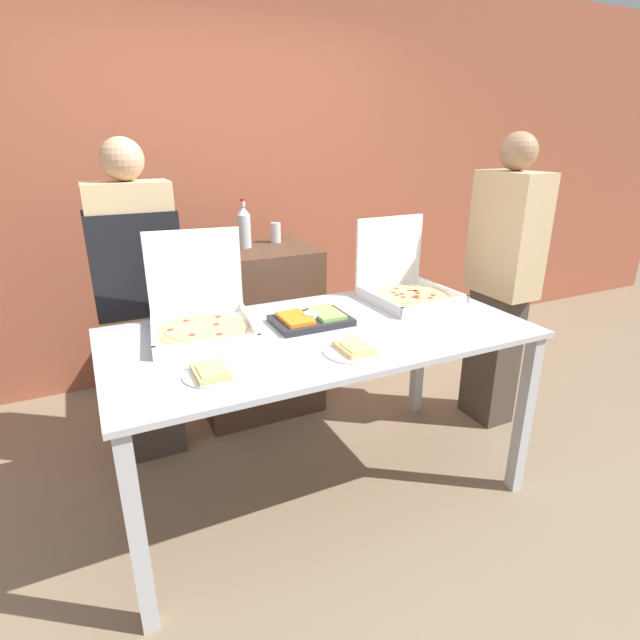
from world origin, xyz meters
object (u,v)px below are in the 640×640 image
Objects in this scene: pizza_box_near_left at (201,315)px; person_server_vest at (139,290)px; soda_bottle at (244,227)px; soda_can_silver at (276,233)px; veggie_tray at (311,319)px; paper_plate_front_right at (211,373)px; paper_plate_front_left at (354,349)px; pizza_box_far_left at (406,285)px; person_guest_cap at (501,281)px.

pizza_box_near_left is 0.53m from person_server_vest.
soda_bottle is 2.35× the size of soda_can_silver.
veggie_tray is at bearing -7.16° from pizza_box_near_left.
paper_plate_front_right is at bearing -113.29° from soda_bottle.
paper_plate_front_right is 0.65m from veggie_tray.
soda_can_silver is at bearing -157.70° from person_server_vest.
person_server_vest is (-0.68, 0.61, 0.06)m from veggie_tray.
veggie_tray is (0.48, -0.12, -0.05)m from pizza_box_near_left.
paper_plate_front_left is 1.23× the size of paper_plate_front_right.
soda_bottle is 0.24m from soda_can_silver.
veggie_tray is 1.02m from soda_can_silver.
person_server_vest reaches higher than veggie_tray.
pizza_box_near_left is 0.71m from paper_plate_front_left.
pizza_box_far_left reaches higher than paper_plate_front_right.
veggie_tray is 0.21× the size of person_server_vest.
person_server_vest reaches higher than soda_can_silver.
paper_plate_front_right is 0.12× the size of person_server_vest.
person_guest_cap is at bearing 5.91° from pizza_box_near_left.
pizza_box_far_left is at bearing -64.22° from soda_can_silver.
person_server_vest reaches higher than pizza_box_near_left.
soda_can_silver is at bearing 16.12° from soda_bottle.
veggie_tray is at bearing -88.64° from soda_bottle.
paper_plate_front_left is 0.15× the size of person_guest_cap.
person_guest_cap is (1.94, -0.53, -0.05)m from person_server_vest.
person_server_vest is at bearing 138.23° from veggie_tray.
pizza_box_near_left reaches higher than soda_can_silver.
veggie_tray is at bearing 93.66° from person_guest_cap.
soda_bottle is at bearing 57.10° from person_guest_cap.
pizza_box_near_left reaches higher than veggie_tray.
pizza_box_far_left reaches higher than veggie_tray.
pizza_box_near_left reaches higher than paper_plate_front_right.
person_guest_cap reaches higher than paper_plate_front_right.
soda_bottle reaches higher than pizza_box_far_left.
soda_bottle is (0.46, 0.79, 0.24)m from pizza_box_near_left.
soda_can_silver is 1.40m from person_guest_cap.
veggie_tray reaches higher than paper_plate_front_left.
pizza_box_far_left is 1.74× the size of paper_plate_front_left.
pizza_box_far_left is 1.04m from soda_bottle.
paper_plate_front_left is at bearing -97.60° from soda_can_silver.
paper_plate_front_right is 1.68× the size of soda_can_silver.
person_guest_cap is at bearing -5.41° from pizza_box_far_left.
soda_can_silver is at bearing 114.18° from pizza_box_far_left.
pizza_box_near_left is 0.30× the size of person_server_vest.
person_server_vest reaches higher than paper_plate_front_right.
pizza_box_far_left is 0.96m from soda_can_silver.
paper_plate_front_right is at bearing -160.32° from pizza_box_far_left.
veggie_tray is (0.56, 0.33, 0.01)m from paper_plate_front_right.
soda_can_silver is 0.97m from person_server_vest.
pizza_box_near_left is 1.41× the size of veggie_tray.
person_guest_cap is (1.24, 0.45, 0.02)m from paper_plate_front_left.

